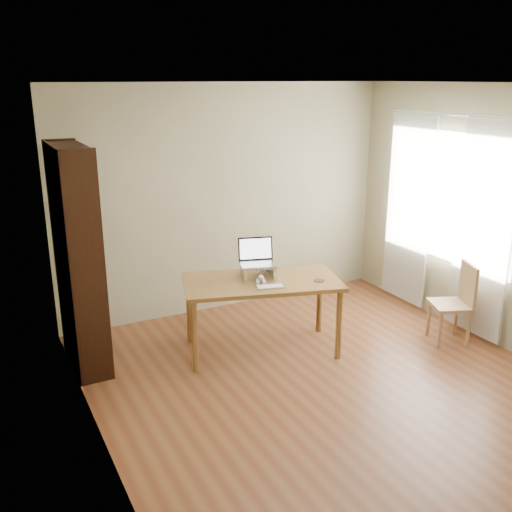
{
  "coord_description": "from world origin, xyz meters",
  "views": [
    {
      "loc": [
        -2.69,
        -3.63,
        2.64
      ],
      "look_at": [
        -0.29,
        0.98,
        1.01
      ],
      "focal_mm": 40.0,
      "sensor_mm": 36.0,
      "label": 1
    }
  ],
  "objects": [
    {
      "name": "chair",
      "position": [
        1.67,
        0.29,
        0.45
      ],
      "size": [
        0.49,
        0.49,
        0.84
      ],
      "rotation": [
        0.0,
        0.0,
        -0.39
      ],
      "color": "#A27D58",
      "rests_on": "ground"
    },
    {
      "name": "bookshelf",
      "position": [
        -1.83,
        1.55,
        1.05
      ],
      "size": [
        0.3,
        0.9,
        2.1
      ],
      "color": "black",
      "rests_on": "ground"
    },
    {
      "name": "cat",
      "position": [
        -0.21,
        1.11,
        0.82
      ],
      "size": [
        0.25,
        0.48,
        0.16
      ],
      "rotation": [
        0.0,
        0.0,
        -0.41
      ],
      "color": "#453F36",
      "rests_on": "desk"
    },
    {
      "name": "keyboard",
      "position": [
        -0.25,
        0.78,
        0.76
      ],
      "size": [
        0.29,
        0.19,
        0.02
      ],
      "rotation": [
        0.0,
        0.0,
        -0.3
      ],
      "color": "silver",
      "rests_on": "desk"
    },
    {
      "name": "laptop",
      "position": [
        -0.22,
        1.14,
        0.94
      ],
      "size": [
        0.4,
        0.38,
        0.24
      ],
      "rotation": [
        0.0,
        0.0,
        -0.29
      ],
      "color": "silver",
      "rests_on": "laptop_stand"
    },
    {
      "name": "room",
      "position": [
        0.03,
        0.01,
        1.3
      ],
      "size": [
        4.04,
        4.54,
        2.64
      ],
      "color": "#5E2E18",
      "rests_on": "ground"
    },
    {
      "name": "curtains",
      "position": [
        1.92,
        0.8,
        1.17
      ],
      "size": [
        0.03,
        1.9,
        2.25
      ],
      "color": "white",
      "rests_on": "ground"
    },
    {
      "name": "laptop_stand",
      "position": [
        -0.22,
        1.08,
        0.83
      ],
      "size": [
        0.32,
        0.25,
        0.13
      ],
      "rotation": [
        0.0,
        0.0,
        -0.29
      ],
      "color": "silver",
      "rests_on": "desk"
    },
    {
      "name": "desk",
      "position": [
        -0.22,
        1.0,
        0.66
      ],
      "size": [
        1.67,
        1.16,
        0.75
      ],
      "rotation": [
        0.0,
        0.0,
        -0.29
      ],
      "color": "brown",
      "rests_on": "ground"
    },
    {
      "name": "coaster",
      "position": [
        0.27,
        0.72,
        0.75
      ],
      "size": [
        0.11,
        0.11,
        0.01
      ],
      "primitive_type": "cylinder",
      "color": "brown",
      "rests_on": "desk"
    }
  ]
}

